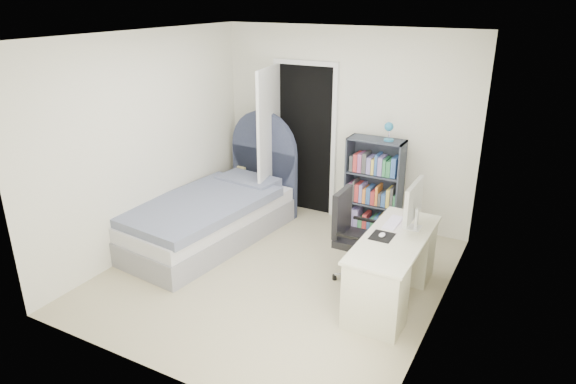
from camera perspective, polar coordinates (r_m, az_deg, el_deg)
The scene contains 8 objects.
room_shell at distance 5.15m, azimuth -1.44°, elevation 3.00°, with size 3.50×3.70×2.60m.
door at distance 6.84m, azimuth -0.69°, elevation 5.75°, with size 0.92×0.82×2.06m.
bed at distance 6.41m, azimuth -8.24°, elevation -2.34°, with size 1.31×2.40×1.42m.
nightstand at distance 7.35m, azimuth -4.53°, elevation 1.47°, with size 0.39×0.39×0.58m.
floor_lamp at distance 7.25m, azimuth -2.03°, elevation 2.64°, with size 0.19×0.19×1.35m.
bookcase at distance 6.48m, azimuth 9.52°, elevation 0.17°, with size 0.69×0.29×1.45m.
desk at distance 5.16m, azimuth 11.60°, elevation -7.98°, with size 0.57×1.42×1.16m.
office_chair at distance 5.41m, azimuth 7.09°, elevation -4.35°, with size 0.50×0.51×0.98m.
Camera 1 is at (2.43, -4.24, 2.87)m, focal length 32.00 mm.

